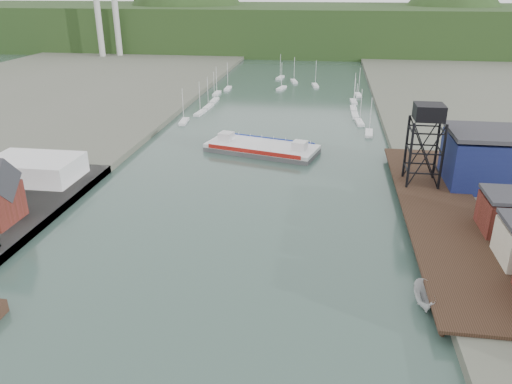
# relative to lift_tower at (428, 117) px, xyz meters

# --- Properties ---
(ground) EXTENTS (600.00, 600.00, 0.00)m
(ground) POSITION_rel_lift_tower_xyz_m (-35.00, -58.00, -15.65)
(ground) COLOR #2A413B
(ground) RESTS_ON ground
(east_pier) EXTENTS (14.00, 70.00, 2.45)m
(east_pier) POSITION_rel_lift_tower_xyz_m (2.00, -13.00, -13.75)
(east_pier) COLOR black
(east_pier) RESTS_ON ground
(white_shed) EXTENTS (18.00, 12.00, 4.50)m
(white_shed) POSITION_rel_lift_tower_xyz_m (-79.00, -8.00, -11.80)
(white_shed) COLOR silver
(white_shed) RESTS_ON west_quay
(lift_tower) EXTENTS (6.50, 6.50, 16.00)m
(lift_tower) POSITION_rel_lift_tower_xyz_m (0.00, 0.00, 0.00)
(lift_tower) COLOR black
(lift_tower) RESTS_ON east_pier
(blue_shed) EXTENTS (20.50, 14.50, 11.30)m
(blue_shed) POSITION_rel_lift_tower_xyz_m (15.00, 2.00, -8.59)
(blue_shed) COLOR #0C0D38
(blue_shed) RESTS_ON east_land
(marina_sailboats) EXTENTS (57.71, 92.65, 0.90)m
(marina_sailboats) POSITION_rel_lift_tower_xyz_m (-34.92, 80.46, -15.30)
(marina_sailboats) COLOR silver
(marina_sailboats) RESTS_ON ground
(smokestacks) EXTENTS (11.20, 8.20, 60.00)m
(smokestacks) POSITION_rel_lift_tower_xyz_m (-141.00, 174.50, 14.35)
(smokestacks) COLOR #AEAFA9
(smokestacks) RESTS_ON ground
(distant_hills) EXTENTS (500.00, 120.00, 80.00)m
(distant_hills) POSITION_rel_lift_tower_xyz_m (-38.98, 243.35, -5.27)
(distant_hills) COLOR #203216
(distant_hills) RESTS_ON ground
(chain_ferry) EXTENTS (29.57, 17.79, 3.98)m
(chain_ferry) POSITION_rel_lift_tower_xyz_m (-35.19, 21.22, -14.50)
(chain_ferry) COLOR #4C4C4E
(chain_ferry) RESTS_ON ground
(motorboat) EXTENTS (2.48, 6.51, 2.51)m
(motorboat) POSITION_rel_lift_tower_xyz_m (-5.25, -39.91, -14.39)
(motorboat) COLOR silver
(motorboat) RESTS_ON ground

